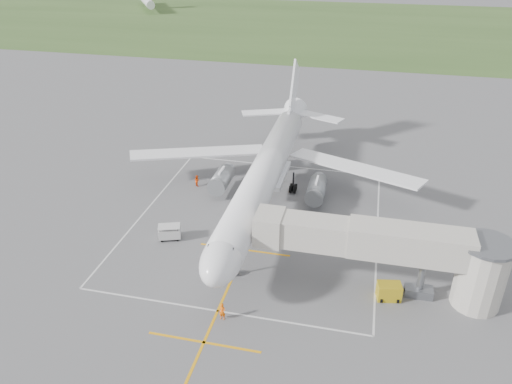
% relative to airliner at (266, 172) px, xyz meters
% --- Properties ---
extents(ground, '(700.00, 700.00, 0.00)m').
position_rel_airliner_xyz_m(ground, '(0.00, -0.75, -4.39)').
color(ground, '#5C5B5E').
rests_on(ground, ground).
extents(grass_strip, '(700.00, 120.00, 0.02)m').
position_rel_airliner_xyz_m(grass_strip, '(0.00, 129.25, -4.38)').
color(grass_strip, '#365123').
rests_on(grass_strip, ground).
extents(apron_markings, '(28.20, 60.00, 0.01)m').
position_rel_airliner_xyz_m(apron_markings, '(0.00, -6.57, -4.38)').
color(apron_markings, orange).
rests_on(apron_markings, ground).
extents(airliner, '(38.93, 46.75, 13.52)m').
position_rel_airliner_xyz_m(airliner, '(0.00, 0.00, 0.00)').
color(airliner, white).
rests_on(airliner, ground).
extents(jet_bridge, '(23.40, 5.00, 7.20)m').
position_rel_airliner_xyz_m(jet_bridge, '(15.72, -14.25, 0.35)').
color(jet_bridge, '#ADA59C').
rests_on(jet_bridge, ground).
extents(gpu_unit, '(2.42, 1.90, 1.64)m').
position_rel_airliner_xyz_m(gpu_unit, '(15.20, -15.36, -3.58)').
color(gpu_unit, '#B59916').
rests_on(gpu_unit, ground).
extents(baggage_cart, '(2.77, 2.17, 1.69)m').
position_rel_airliner_xyz_m(baggage_cart, '(-8.74, -10.56, -3.53)').
color(baggage_cart, silver).
rests_on(baggage_cart, ground).
extents(ramp_worker_nose, '(0.65, 0.46, 1.69)m').
position_rel_airliner_xyz_m(ramp_worker_nose, '(0.73, -21.65, -3.55)').
color(ramp_worker_nose, '#FF6108').
rests_on(ramp_worker_nose, ground).
extents(ramp_worker_wing, '(0.96, 0.95, 1.56)m').
position_rel_airliner_xyz_m(ramp_worker_wing, '(-10.00, 2.45, -3.61)').
color(ramp_worker_wing, '#FC4B07').
rests_on(ramp_worker_wing, ground).
extents(distant_aircraft, '(172.67, 47.74, 8.85)m').
position_rel_airliner_xyz_m(distant_aircraft, '(-5.91, 158.45, -0.80)').
color(distant_aircraft, white).
rests_on(distant_aircraft, ground).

